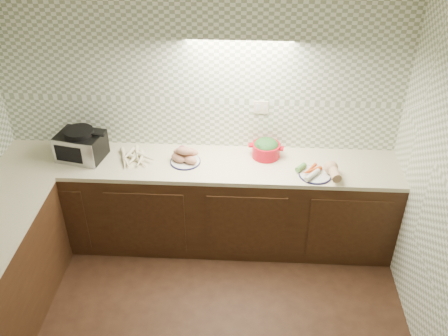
# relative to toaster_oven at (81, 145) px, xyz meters

# --- Properties ---
(room) EXTENTS (3.60, 3.60, 2.60)m
(room) POSITION_rel_toaster_oven_xyz_m (1.05, -1.53, 0.60)
(room) COLOR black
(room) RESTS_ON ground
(counter) EXTENTS (3.60, 3.60, 0.90)m
(counter) POSITION_rel_toaster_oven_xyz_m (0.37, -0.85, -0.58)
(counter) COLOR black
(counter) RESTS_ON ground
(toaster_oven) EXTENTS (0.45, 0.38, 0.28)m
(toaster_oven) POSITION_rel_toaster_oven_xyz_m (0.00, 0.00, 0.00)
(toaster_oven) COLOR black
(toaster_oven) RESTS_ON counter
(parsnip_pile) EXTENTS (0.28, 0.37, 0.07)m
(parsnip_pile) POSITION_rel_toaster_oven_xyz_m (0.45, -0.03, -0.10)
(parsnip_pile) COLOR beige
(parsnip_pile) RESTS_ON counter
(sweet_potato_plate) EXTENTS (0.28, 0.27, 0.16)m
(sweet_potato_plate) POSITION_rel_toaster_oven_xyz_m (0.94, -0.03, -0.07)
(sweet_potato_plate) COLOR #110F38
(sweet_potato_plate) RESTS_ON counter
(onion_bowl) EXTENTS (0.13, 0.13, 0.10)m
(onion_bowl) POSITION_rel_toaster_oven_xyz_m (0.91, 0.09, -0.10)
(onion_bowl) COLOR black
(onion_bowl) RESTS_ON counter
(dutch_oven) EXTENTS (0.32, 0.29, 0.18)m
(dutch_oven) POSITION_rel_toaster_oven_xyz_m (1.66, 0.11, -0.05)
(dutch_oven) COLOR #BC0617
(dutch_oven) RESTS_ON counter
(veg_plate) EXTENTS (0.37, 0.29, 0.13)m
(veg_plate) POSITION_rel_toaster_oven_xyz_m (2.14, -0.17, -0.08)
(veg_plate) COLOR #110F38
(veg_plate) RESTS_ON counter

